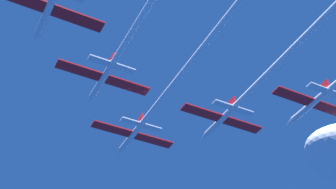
{
  "coord_description": "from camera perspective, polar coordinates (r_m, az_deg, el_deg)",
  "views": [
    {
      "loc": [
        -28.4,
        -69.61,
        -51.33
      ],
      "look_at": [
        0.17,
        -13.41,
        -0.28
      ],
      "focal_mm": 53.08,
      "sensor_mm": 36.0,
      "label": 1
    }
  ],
  "objects": [
    {
      "name": "jet_lead",
      "position": [
        78.7,
        0.52,
        1.08
      ],
      "size": [
        15.49,
        53.71,
        2.57
      ],
      "color": "white"
    },
    {
      "name": "jet_right_wing",
      "position": [
        75.7,
        13.51,
        4.55
      ],
      "size": [
        15.49,
        59.49,
        2.57
      ],
      "color": "white"
    }
  ]
}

